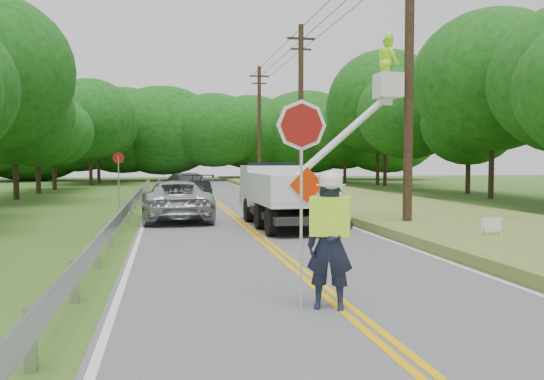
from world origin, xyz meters
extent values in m
plane|color=#345D1B|center=(0.00, 0.00, 0.00)|extent=(140.00, 140.00, 0.00)
cube|color=#545356|center=(0.00, 14.00, 0.01)|extent=(7.20, 96.00, 0.02)
cube|color=#F3AE00|center=(-0.10, 14.00, 0.02)|extent=(0.12, 96.00, 0.00)
cube|color=#F3AE00|center=(0.10, 14.00, 0.02)|extent=(0.12, 96.00, 0.00)
cube|color=silver|center=(-3.45, 14.00, 0.02)|extent=(0.12, 96.00, 0.00)
cube|color=silver|center=(3.45, 14.00, 0.02)|extent=(0.12, 96.00, 0.00)
cube|color=#95989C|center=(-4.10, -2.00, 0.35)|extent=(0.12, 0.14, 0.70)
cube|color=#95989C|center=(-4.10, 1.00, 0.35)|extent=(0.12, 0.14, 0.70)
cube|color=#95989C|center=(-4.10, 4.00, 0.35)|extent=(0.12, 0.14, 0.70)
cube|color=#95989C|center=(-4.10, 7.00, 0.35)|extent=(0.12, 0.14, 0.70)
cube|color=#95989C|center=(-4.10, 10.00, 0.35)|extent=(0.12, 0.14, 0.70)
cube|color=#95989C|center=(-4.10, 13.00, 0.35)|extent=(0.12, 0.14, 0.70)
cube|color=#95989C|center=(-4.10, 16.00, 0.35)|extent=(0.12, 0.14, 0.70)
cube|color=#95989C|center=(-4.10, 19.00, 0.35)|extent=(0.12, 0.14, 0.70)
cube|color=#95989C|center=(-4.10, 22.00, 0.35)|extent=(0.12, 0.14, 0.70)
cube|color=#95989C|center=(-4.10, 25.00, 0.35)|extent=(0.12, 0.14, 0.70)
cube|color=#95989C|center=(-4.10, 28.00, 0.35)|extent=(0.12, 0.14, 0.70)
cube|color=#95989C|center=(-4.10, 31.00, 0.35)|extent=(0.12, 0.14, 0.70)
cube|color=#95989C|center=(-4.10, 34.00, 0.35)|extent=(0.12, 0.14, 0.70)
cube|color=#95989C|center=(-4.10, 37.00, 0.35)|extent=(0.12, 0.14, 0.70)
cube|color=#95989C|center=(-4.00, 15.00, 0.60)|extent=(0.05, 48.00, 0.34)
cylinder|color=black|center=(5.00, 9.00, 5.00)|extent=(0.30, 0.30, 10.00)
cylinder|color=black|center=(5.00, 24.00, 5.00)|extent=(0.30, 0.30, 10.00)
cube|color=black|center=(5.00, 24.00, 9.20)|extent=(1.60, 0.12, 0.12)
cube|color=black|center=(5.00, 24.00, 8.60)|extent=(1.20, 0.10, 0.10)
cylinder|color=black|center=(5.00, 39.00, 5.00)|extent=(0.30, 0.30, 10.00)
cube|color=black|center=(5.00, 39.00, 9.20)|extent=(1.60, 0.12, 0.12)
cube|color=black|center=(5.00, 39.00, 8.60)|extent=(1.20, 0.10, 0.10)
cylinder|color=black|center=(4.30, 17.50, 9.10)|extent=(0.03, 43.00, 0.03)
cylinder|color=black|center=(5.00, 17.50, 9.10)|extent=(0.03, 43.00, 0.03)
cylinder|color=black|center=(5.70, 17.50, 9.10)|extent=(0.03, 43.00, 0.03)
cube|color=olive|center=(7.10, 14.00, 0.15)|extent=(7.00, 96.00, 0.30)
cylinder|color=#332319|center=(-11.09, 26.47, 1.43)|extent=(0.32, 0.32, 2.86)
ellipsoid|color=#0E470E|center=(-11.09, 26.47, 4.92)|extent=(6.67, 6.67, 5.87)
cylinder|color=#332319|center=(-11.08, 32.25, 1.27)|extent=(0.32, 0.32, 2.54)
ellipsoid|color=#0E470E|center=(-11.08, 32.25, 4.38)|extent=(5.93, 5.93, 5.22)
cylinder|color=#332319|center=(-10.98, 37.35, 1.28)|extent=(0.32, 0.32, 2.55)
ellipsoid|color=#0E470E|center=(-10.98, 37.35, 4.40)|extent=(5.96, 5.96, 5.25)
cylinder|color=#332319|center=(-9.25, 44.80, 1.72)|extent=(0.32, 0.32, 3.44)
ellipsoid|color=#0E470E|center=(-9.25, 44.80, 5.92)|extent=(8.03, 8.03, 7.06)
cylinder|color=#332319|center=(-9.07, 49.30, 1.64)|extent=(0.32, 0.32, 3.28)
ellipsoid|color=#0E470E|center=(-9.07, 49.30, 5.65)|extent=(7.66, 7.66, 6.74)
cylinder|color=#332319|center=(15.99, 22.23, 1.99)|extent=(0.32, 0.32, 3.98)
ellipsoid|color=#0E470E|center=(15.99, 22.23, 6.86)|extent=(9.30, 9.30, 8.18)
cylinder|color=#332319|center=(17.25, 27.09, 1.38)|extent=(0.32, 0.32, 2.77)
ellipsoid|color=#0E470E|center=(17.25, 27.09, 4.76)|extent=(6.45, 6.45, 5.68)
cylinder|color=#332319|center=(15.07, 31.72, 1.66)|extent=(0.32, 0.32, 3.33)
ellipsoid|color=#0E470E|center=(15.07, 31.72, 5.73)|extent=(7.76, 7.76, 6.83)
cylinder|color=#332319|center=(15.96, 38.71, 2.13)|extent=(0.32, 0.32, 4.26)
ellipsoid|color=#0E470E|center=(15.96, 38.71, 7.33)|extent=(9.93, 9.93, 8.74)
cylinder|color=#332319|center=(16.25, 41.22, 2.03)|extent=(0.32, 0.32, 4.05)
ellipsoid|color=#0E470E|center=(16.25, 41.22, 6.98)|extent=(9.45, 9.45, 8.32)
cylinder|color=#332319|center=(14.86, 46.61, 1.51)|extent=(0.32, 0.32, 3.03)
ellipsoid|color=#0E470E|center=(14.86, 46.61, 5.21)|extent=(7.06, 7.06, 6.22)
ellipsoid|color=#0E470E|center=(-17.04, 57.94, 5.50)|extent=(14.97, 11.23, 11.23)
ellipsoid|color=#0E470E|center=(-12.14, 57.28, 5.50)|extent=(12.06, 9.05, 9.05)
ellipsoid|color=#0E470E|center=(-7.32, 56.41, 5.50)|extent=(12.53, 9.40, 9.40)
ellipsoid|color=#0E470E|center=(-2.99, 56.15, 5.50)|extent=(13.05, 9.79, 9.79)
ellipsoid|color=#0E470E|center=(2.46, 54.40, 5.50)|extent=(10.71, 8.03, 8.03)
ellipsoid|color=#0E470E|center=(7.06, 57.79, 5.50)|extent=(11.37, 8.53, 8.53)
ellipsoid|color=#0E470E|center=(13.51, 56.98, 5.50)|extent=(12.92, 9.69, 9.69)
ellipsoid|color=#0E470E|center=(17.44, 56.09, 5.50)|extent=(11.53, 8.65, 8.65)
ellipsoid|color=#0E470E|center=(22.13, 54.07, 5.50)|extent=(12.60, 9.45, 9.45)
imported|color=#191E33|center=(-0.24, -0.14, 0.99)|extent=(0.83, 0.69, 1.93)
cube|color=#BCFE28|center=(-0.24, -0.14, 1.43)|extent=(0.68, 0.55, 0.59)
ellipsoid|color=silver|center=(-0.24, -0.14, 1.96)|extent=(0.36, 0.36, 0.29)
cylinder|color=#B7B7B7|center=(-0.64, 0.07, 1.37)|extent=(0.04, 0.04, 2.71)
cylinder|color=maroon|center=(-0.64, 0.07, 2.79)|extent=(0.77, 0.05, 0.77)
cylinder|color=black|center=(0.38, 8.17, 0.45)|extent=(0.29, 0.88, 0.87)
cylinder|color=black|center=(2.19, 8.21, 0.45)|extent=(0.29, 0.88, 0.87)
cylinder|color=black|center=(0.34, 9.98, 0.45)|extent=(0.29, 0.88, 0.87)
cylinder|color=black|center=(2.15, 10.02, 0.45)|extent=(0.29, 0.88, 0.87)
cylinder|color=black|center=(0.29, 12.24, 0.45)|extent=(0.29, 0.88, 0.87)
cylinder|color=black|center=(2.10, 12.28, 0.45)|extent=(0.29, 0.88, 0.87)
cube|color=black|center=(1.24, 10.27, 0.52)|extent=(2.03, 5.84, 0.23)
cube|color=silver|center=(1.25, 9.64, 0.97)|extent=(2.18, 4.21, 0.20)
cube|color=silver|center=(0.23, 9.62, 1.42)|extent=(0.15, 4.17, 0.82)
cube|color=silver|center=(2.27, 9.66, 1.42)|extent=(0.15, 4.17, 0.82)
cube|color=silver|center=(1.30, 7.57, 1.42)|extent=(2.08, 0.10, 0.82)
cube|color=silver|center=(1.18, 12.72, 1.24)|extent=(2.08, 1.77, 1.63)
cube|color=black|center=(1.18, 12.90, 1.83)|extent=(1.84, 1.22, 0.68)
cube|color=silver|center=(1.27, 8.64, 1.42)|extent=(0.83, 0.83, 0.72)
cube|color=silver|center=(4.30, 9.00, 4.62)|extent=(0.77, 0.77, 0.77)
imported|color=#BCFE28|center=(4.30, 9.00, 5.38)|extent=(0.62, 0.80, 1.65)
cube|color=red|center=(1.30, 7.51, 1.56)|extent=(1.03, 0.06, 1.02)
imported|color=#ACAFB4|center=(-2.31, 13.27, 0.76)|extent=(2.64, 5.41, 1.48)
imported|color=#3B3F43|center=(-1.67, 24.85, 0.78)|extent=(3.44, 5.62, 1.52)
cylinder|color=#95989C|center=(-4.88, 19.79, 1.24)|extent=(0.06, 0.06, 2.48)
cylinder|color=maroon|center=(-4.88, 19.79, 2.37)|extent=(0.56, 0.03, 0.56)
cube|color=white|center=(5.73, 5.29, 0.57)|extent=(0.52, 0.08, 0.37)
cylinder|color=#95989C|center=(5.52, 5.29, 0.26)|extent=(0.02, 0.02, 0.52)
cylinder|color=#95989C|center=(5.94, 5.29, 0.26)|extent=(0.02, 0.02, 0.52)
camera|label=1|loc=(-2.66, -8.43, 2.27)|focal=38.02mm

